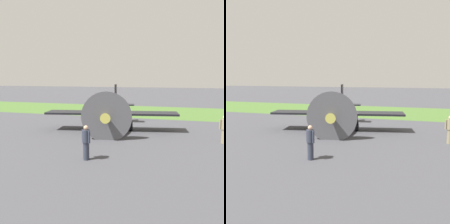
# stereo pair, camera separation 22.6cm
# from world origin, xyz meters

# --- Properties ---
(ground_plane) EXTENTS (160.00, 160.00, 0.00)m
(ground_plane) POSITION_xyz_m (0.00, 0.00, 0.00)
(ground_plane) COLOR #424247
(grass_verge) EXTENTS (120.00, 11.00, 0.01)m
(grass_verge) POSITION_xyz_m (0.00, -9.23, 0.00)
(grass_verge) COLOR #476B2D
(grass_verge) RESTS_ON ground
(airplane_lead) EXTENTS (10.11, 8.07, 3.58)m
(airplane_lead) POSITION_xyz_m (-0.42, 2.41, 1.50)
(airplane_lead) COLOR black
(airplane_lead) RESTS_ON ground
(ground_crew_chief) EXTENTS (0.62, 0.38, 1.73)m
(ground_crew_chief) POSITION_xyz_m (-8.28, 4.46, 0.91)
(ground_crew_chief) COLOR #847A5B
(ground_crew_chief) RESTS_ON ground
(ground_crew_mechanic) EXTENTS (0.55, 0.39, 1.73)m
(ground_crew_mechanic) POSITION_xyz_m (-1.44, 9.99, 0.91)
(ground_crew_mechanic) COLOR #2D3342
(ground_crew_mechanic) RESTS_ON ground
(fuel_drum) EXTENTS (0.60, 0.60, 0.90)m
(fuel_drum) POSITION_xyz_m (4.56, -5.08, 0.45)
(fuel_drum) COLOR #476633
(fuel_drum) RESTS_ON ground
(runway_marker_cone) EXTENTS (0.36, 0.36, 0.44)m
(runway_marker_cone) POSITION_xyz_m (7.29, -4.90, 0.22)
(runway_marker_cone) COLOR orange
(runway_marker_cone) RESTS_ON ground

